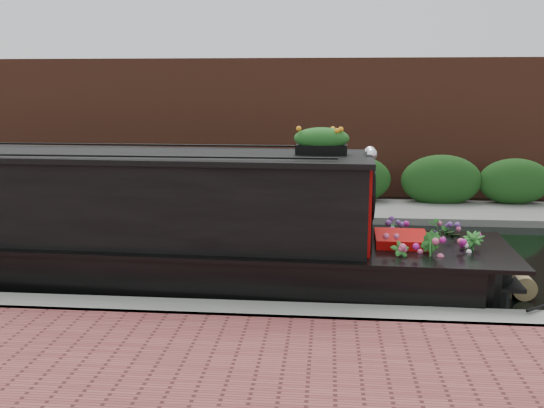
{
  "coord_description": "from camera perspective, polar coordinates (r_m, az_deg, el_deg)",
  "views": [
    {
      "loc": [
        1.56,
        -11.09,
        3.27
      ],
      "look_at": [
        0.57,
        -0.6,
        1.17
      ],
      "focal_mm": 40.0,
      "sensor_mm": 36.0,
      "label": 1
    }
  ],
  "objects": [
    {
      "name": "near_bank_coping",
      "position": [
        8.59,
        -5.61,
        -11.17
      ],
      "size": [
        40.0,
        0.6,
        0.5
      ],
      "primitive_type": "cube",
      "color": "gray",
      "rests_on": "ground"
    },
    {
      "name": "far_bank_path",
      "position": [
        15.71,
        -0.44,
        -0.75
      ],
      "size": [
        40.0,
        2.4,
        0.34
      ],
      "primitive_type": "cube",
      "color": "slate",
      "rests_on": "ground"
    },
    {
      "name": "far_brick_wall",
      "position": [
        18.65,
        0.49,
        1.16
      ],
      "size": [
        40.0,
        1.0,
        8.0
      ],
      "primitive_type": "cube",
      "color": "brown",
      "rests_on": "ground"
    },
    {
      "name": "rope_fender",
      "position": [
        10.26,
        22.41,
        -7.11
      ],
      "size": [
        0.37,
        0.4,
        0.37
      ],
      "primitive_type": "cylinder",
      "rotation": [
        1.57,
        0.0,
        0.0
      ],
      "color": "olive",
      "rests_on": "ground"
    },
    {
      "name": "ground",
      "position": [
        11.67,
        -2.54,
        -5.03
      ],
      "size": [
        80.0,
        80.0,
        0.0
      ],
      "primitive_type": "plane",
      "color": "black",
      "rests_on": "ground"
    },
    {
      "name": "far_hedge",
      "position": [
        16.59,
        -0.13,
        -0.11
      ],
      "size": [
        40.0,
        1.1,
        2.8
      ],
      "primitive_type": "cube",
      "color": "#1B4517",
      "rests_on": "ground"
    },
    {
      "name": "narrowboat",
      "position": [
        10.25,
        -14.96,
        -2.82
      ],
      "size": [
        12.18,
        2.53,
        2.84
      ],
      "rotation": [
        0.0,
        0.0,
        -0.03
      ],
      "color": "black",
      "rests_on": "ground"
    }
  ]
}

